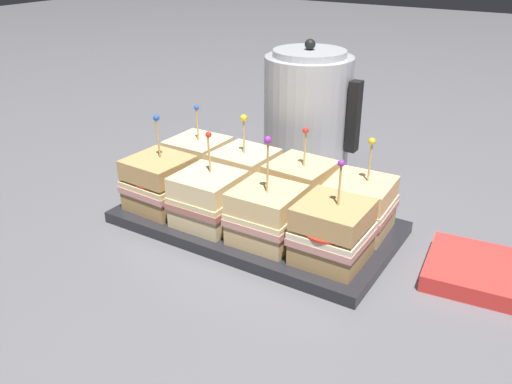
# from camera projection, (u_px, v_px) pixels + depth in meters

# --- Properties ---
(ground_plane) EXTENTS (6.00, 6.00, 0.00)m
(ground_plane) POSITION_uv_depth(u_px,v_px,m) (256.00, 227.00, 0.87)
(ground_plane) COLOR slate
(serving_platter) EXTENTS (0.44, 0.23, 0.02)m
(serving_platter) POSITION_uv_depth(u_px,v_px,m) (256.00, 222.00, 0.87)
(serving_platter) COLOR #232328
(serving_platter) RESTS_ON ground_plane
(sandwich_front_far_left) EXTENTS (0.10, 0.10, 0.16)m
(sandwich_front_far_left) POSITION_uv_depth(u_px,v_px,m) (159.00, 183.00, 0.88)
(sandwich_front_far_left) COLOR tan
(sandwich_front_far_left) RESTS_ON serving_platter
(sandwich_front_center_left) EXTENTS (0.10, 0.10, 0.15)m
(sandwich_front_center_left) POSITION_uv_depth(u_px,v_px,m) (208.00, 199.00, 0.83)
(sandwich_front_center_left) COLOR beige
(sandwich_front_center_left) RESTS_ON serving_platter
(sandwich_front_center_right) EXTENTS (0.10, 0.10, 0.17)m
(sandwich_front_center_right) POSITION_uv_depth(u_px,v_px,m) (267.00, 215.00, 0.79)
(sandwich_front_center_right) COLOR #DBB77A
(sandwich_front_center_right) RESTS_ON serving_platter
(sandwich_front_far_right) EXTENTS (0.10, 0.10, 0.15)m
(sandwich_front_far_right) POSITION_uv_depth(u_px,v_px,m) (332.00, 232.00, 0.74)
(sandwich_front_far_right) COLOR tan
(sandwich_front_far_right) RESTS_ON serving_platter
(sandwich_back_far_left) EXTENTS (0.10, 0.10, 0.15)m
(sandwich_back_far_left) POSITION_uv_depth(u_px,v_px,m) (198.00, 162.00, 0.96)
(sandwich_back_far_left) COLOR beige
(sandwich_back_far_left) RESTS_ON serving_platter
(sandwich_back_center_left) EXTENTS (0.10, 0.10, 0.15)m
(sandwich_back_center_left) POSITION_uv_depth(u_px,v_px,m) (245.00, 175.00, 0.91)
(sandwich_back_center_left) COLOR beige
(sandwich_back_center_left) RESTS_ON serving_platter
(sandwich_back_center_right) EXTENTS (0.10, 0.10, 0.15)m
(sandwich_back_center_right) POSITION_uv_depth(u_px,v_px,m) (300.00, 188.00, 0.86)
(sandwich_back_center_right) COLOR #DBB77A
(sandwich_back_center_right) RESTS_ON serving_platter
(sandwich_back_far_right) EXTENTS (0.10, 0.10, 0.15)m
(sandwich_back_far_right) POSITION_uv_depth(u_px,v_px,m) (359.00, 205.00, 0.81)
(sandwich_back_far_right) COLOR #DBB77A
(sandwich_back_far_right) RESTS_ON serving_platter
(kettle_steel) EXTENTS (0.19, 0.17, 0.26)m
(kettle_steel) POSITION_uv_depth(u_px,v_px,m) (308.00, 112.00, 1.05)
(kettle_steel) COLOR #B7BABF
(kettle_steel) RESTS_ON ground_plane
(napkin_stack) EXTENTS (0.14, 0.14, 0.02)m
(napkin_stack) POSITION_uv_depth(u_px,v_px,m) (476.00, 271.00, 0.74)
(napkin_stack) COLOR red
(napkin_stack) RESTS_ON ground_plane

